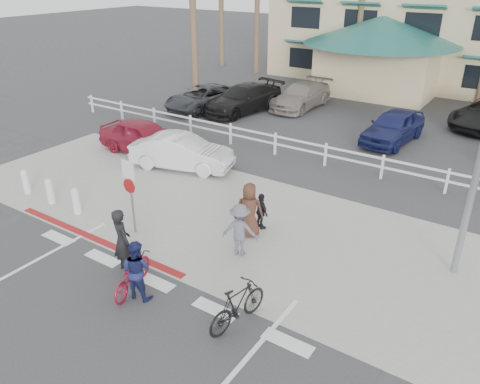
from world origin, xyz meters
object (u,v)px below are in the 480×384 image
Objects in this scene: bike_red at (132,274)px; bike_black at (238,305)px; sign_post at (131,191)px; car_red_compact at (144,137)px; car_white_sedan at (182,152)px.

bike_black is at bearing 171.03° from bike_red.
sign_post is at bearing -8.58° from bike_black.
bike_red is at bearing -139.03° from car_red_compact.
car_red_compact reaches higher than bike_red.
bike_red is at bearing -46.01° from sign_post.
car_red_compact is (-9.68, 6.96, 0.20)m from bike_black.
sign_post is at bearing -139.76° from car_red_compact.
bike_black reaches higher than bike_red.
car_red_compact is (-2.53, 0.43, 0.05)m from car_white_sedan.
car_red_compact is at bearing -64.51° from bike_red.
car_red_compact is (-6.69, 7.37, 0.28)m from bike_red.
sign_post reaches higher than car_white_sedan.
sign_post is at bearing -62.74° from bike_red.
bike_red is 0.41× the size of car_red_compact.
sign_post reaches higher than bike_red.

